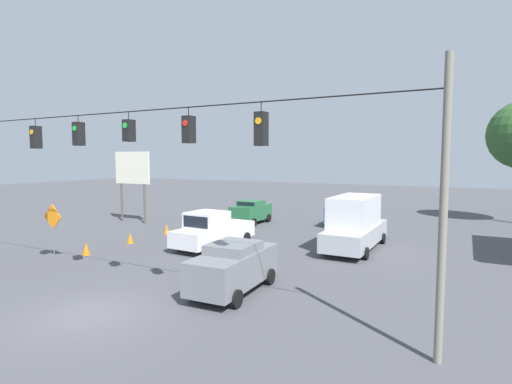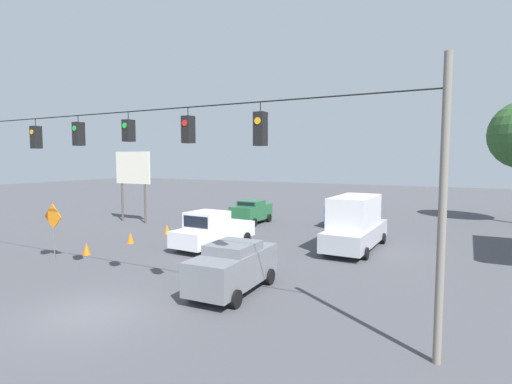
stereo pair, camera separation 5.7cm
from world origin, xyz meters
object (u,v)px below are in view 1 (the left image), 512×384
Objects in this scene: roadside_billboard at (132,172)px; sedan_green_withflow_far at (251,211)px; pickup_truck_white_withflow_mid at (213,230)px; work_zone_sign at (53,221)px; traffic_cone_second at (130,238)px; traffic_cone_fourth at (195,223)px; traffic_cone_fifth at (220,217)px; traffic_cone_nearest at (86,249)px; sedan_blue_oncoming_deep at (345,213)px; overhead_signal_span at (130,164)px; sedan_grey_crossing_near at (234,266)px; box_truck_silver_oncoming_far at (355,223)px; traffic_cone_third at (167,229)px; traffic_cone_farthest at (237,213)px.

sedan_green_withflow_far is at bearing -155.83° from roadside_billboard.
pickup_truck_white_withflow_mid is 8.30m from work_zone_sign.
work_zone_sign is (0.43, 4.73, 1.66)m from traffic_cone_second.
pickup_truck_white_withflow_mid reaches higher than traffic_cone_fourth.
pickup_truck_white_withflow_mid is at bearing -131.12° from work_zone_sign.
traffic_cone_fifth is at bearing -91.08° from traffic_cone_second.
sedan_green_withflow_far is at bearing -102.81° from work_zone_sign.
traffic_cone_second is (0.11, -3.25, 0.00)m from traffic_cone_nearest.
traffic_cone_fourth is (9.70, 5.86, -0.67)m from sedan_blue_oncoming_deep.
sedan_green_withflow_far is (4.18, -16.77, -3.95)m from overhead_signal_span.
sedan_blue_oncoming_deep is 16.99m from roadside_billboard.
traffic_cone_fifth is (-0.12, -3.19, 0.00)m from traffic_cone_fourth.
overhead_signal_span is 17.73m from sedan_green_withflow_far.
sedan_grey_crossing_near is 0.79× the size of roadside_billboard.
sedan_blue_oncoming_deep is at bearing -148.84° from traffic_cone_fourth.
overhead_signal_span is 15.69m from traffic_cone_fourth.
box_truck_silver_oncoming_far is 10.33× the size of traffic_cone_third.
traffic_cone_nearest is at bearing 90.27° from traffic_cone_fourth.
traffic_cone_nearest is at bearing 44.05° from pickup_truck_white_withflow_mid.
roadside_billboard is at bearing -45.09° from overhead_signal_span.
work_zone_sign reaches higher than traffic_cone_nearest.
traffic_cone_second is at bearing -88.09° from traffic_cone_nearest.
roadside_billboard reaches higher than box_truck_silver_oncoming_far.
sedan_blue_oncoming_deep reaches higher than traffic_cone_third.
work_zone_sign is (10.19, 17.02, 0.99)m from sedan_blue_oncoming_deep.
sedan_grey_crossing_near is 6.88× the size of traffic_cone_fifth.
roadside_billboard is (12.84, -12.88, -0.88)m from overhead_signal_span.
traffic_cone_farthest is (0.13, -2.97, 0.00)m from traffic_cone_fifth.
work_zone_sign reaches higher than sedan_green_withflow_far.
box_truck_silver_oncoming_far is at bearing 109.32° from sedan_blue_oncoming_deep.
traffic_cone_third is (0.06, -3.39, 0.00)m from traffic_cone_second.
sedan_green_withflow_far is 16.23m from sedan_grey_crossing_near.
traffic_cone_nearest and traffic_cone_fifth have the same top height.
overhead_signal_span reaches higher than sedan_green_withflow_far.
sedan_green_withflow_far reaches higher than traffic_cone_third.
roadside_billboard is at bearing -23.03° from pickup_truck_white_withflow_mid.
box_truck_silver_oncoming_far is 10.33× the size of traffic_cone_nearest.
work_zone_sign is (0.47, 17.31, 1.66)m from traffic_cone_farthest.
traffic_cone_fourth is 3.19m from traffic_cone_fifth.
traffic_cone_fourth is 11.28m from work_zone_sign.
traffic_cone_fifth is 2.97m from traffic_cone_farthest.
sedan_green_withflow_far is 9.97m from roadside_billboard.
box_truck_silver_oncoming_far reaches higher than traffic_cone_nearest.
sedan_blue_oncoming_deep reaches higher than traffic_cone_nearest.
traffic_cone_third is at bearing 65.66° from sedan_green_withflow_far.
traffic_cone_nearest is (6.98, -3.59, -4.58)m from overhead_signal_span.
traffic_cone_fifth is at bearing 92.58° from traffic_cone_farthest.
traffic_cone_nearest is at bearing -109.83° from work_zone_sign.
traffic_cone_nearest is at bearing 90.22° from traffic_cone_farthest.
traffic_cone_fourth is at bearing -89.73° from traffic_cone_nearest.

